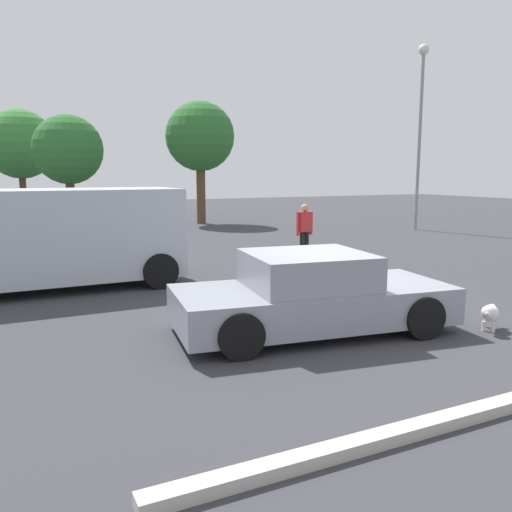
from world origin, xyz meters
name	(u,v)px	position (x,y,z in m)	size (l,w,h in m)	color
ground_plane	(320,325)	(0.00, 0.00, 0.00)	(80.00, 80.00, 0.00)	#38383D
sedan_foreground	(311,296)	(-0.33, -0.25, 0.57)	(4.42, 2.34, 1.24)	gray
dog	(490,313)	(2.19, -1.43, 0.28)	(0.57, 0.45, 0.44)	white
van_white	(51,236)	(-3.64, 4.72, 1.14)	(5.33, 2.19, 2.10)	#B2B7C1
pedestrian	(304,227)	(3.14, 5.70, 0.93)	(0.56, 0.30, 1.57)	black
parking_curb	(503,405)	(0.00, -3.46, 0.06)	(7.62, 0.20, 0.12)	#B7B2A8
light_post_mid	(421,109)	(11.62, 10.42, 5.08)	(0.44, 0.44, 7.69)	gray
tree_back_left	(20,144)	(-3.34, 25.69, 4.02)	(3.85, 3.85, 5.96)	brown
tree_back_center	(200,137)	(4.21, 17.13, 4.12)	(3.28, 3.28, 5.80)	brown
tree_far_right	(68,150)	(-1.63, 18.50, 3.46)	(3.13, 3.13, 5.05)	brown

